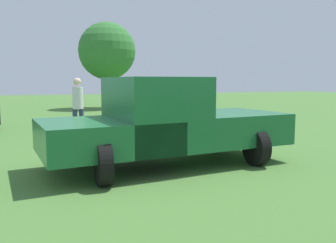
% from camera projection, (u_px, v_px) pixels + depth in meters
% --- Properties ---
extents(ground_plane, '(80.00, 80.00, 0.00)m').
position_uv_depth(ground_plane, '(151.00, 168.00, 7.05)').
color(ground_plane, '#477533').
extents(pickup_truck, '(2.72, 5.17, 1.79)m').
position_uv_depth(pickup_truck, '(162.00, 121.00, 7.14)').
color(pickup_truck, black).
rests_on(pickup_truck, ground_plane).
extents(person_bystander, '(0.37, 0.37, 1.81)m').
position_uv_depth(person_bystander, '(78.00, 104.00, 10.73)').
color(person_bystander, navy).
rests_on(person_bystander, ground_plane).
extents(tree_back_right, '(3.53, 3.53, 5.32)m').
position_uv_depth(tree_back_right, '(107.00, 51.00, 22.00)').
color(tree_back_right, brown).
rests_on(tree_back_right, ground_plane).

